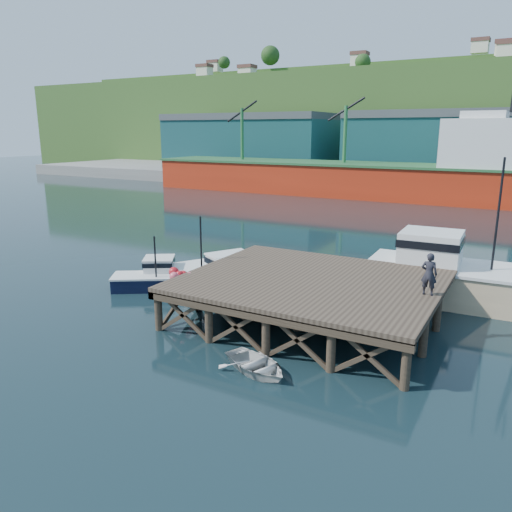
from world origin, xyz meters
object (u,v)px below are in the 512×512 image
Objects in this scene: trawler at (474,275)px; dinghy at (256,365)px; boat_black at (218,278)px; dockworker at (429,274)px; boat_navy at (158,277)px.

dinghy is at bearing -118.58° from trawler.
boat_black is 4.08× the size of dockworker.
trawler reaches higher than boat_navy.
boat_black is 12.10m from dockworker.
trawler is at bearing -4.21° from dinghy.
trawler is at bearing -12.49° from boat_navy.
dockworker reaches higher than dinghy.
boat_navy is at bearing -1.31° from dockworker.
dinghy is at bearing 51.03° from dockworker.
trawler is (16.71, 6.10, 0.95)m from boat_navy.
boat_black reaches higher than dockworker.
dockworker is (15.42, -0.18, 2.41)m from boat_navy.
boat_navy is 0.46× the size of trawler.
dinghy is 1.62× the size of dockworker.
boat_navy is 12.28m from dinghy.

